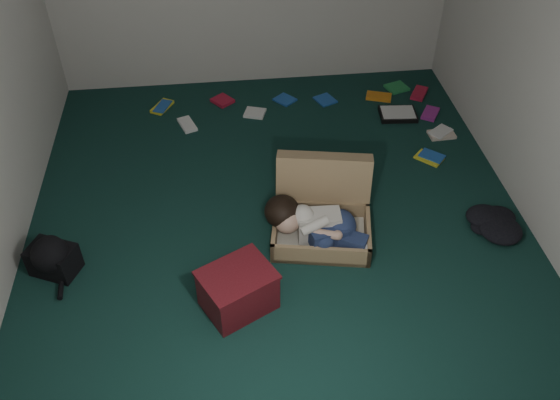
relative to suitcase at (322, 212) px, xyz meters
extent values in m
plane|color=#11312B|center=(-0.34, 0.12, -0.17)|extent=(4.50, 4.50, 0.00)
plane|color=silver|center=(-0.34, -2.13, 1.13)|extent=(4.50, 0.00, 4.50)
cube|color=tan|center=(-0.03, -0.15, -0.08)|extent=(0.84, 0.67, 0.17)
cube|color=beige|center=(-0.03, -0.15, -0.12)|extent=(0.76, 0.59, 0.02)
cube|color=tan|center=(0.04, 0.19, 0.10)|extent=(0.78, 0.37, 0.55)
cube|color=beige|center=(-0.05, -0.17, 0.02)|extent=(0.33, 0.20, 0.24)
sphere|color=tan|center=(-0.30, -0.15, 0.08)|extent=(0.20, 0.20, 0.20)
ellipsoid|color=black|center=(-0.33, -0.09, 0.12)|extent=(0.27, 0.28, 0.23)
ellipsoid|color=navy|center=(0.11, -0.19, 0.02)|extent=(0.25, 0.28, 0.23)
cube|color=navy|center=(0.00, -0.29, 0.00)|extent=(0.30, 0.19, 0.15)
cube|color=navy|center=(0.16, -0.33, -0.02)|extent=(0.29, 0.24, 0.12)
sphere|color=white|center=(0.26, -0.31, -0.04)|extent=(0.12, 0.12, 0.12)
sphere|color=white|center=(0.25, -0.39, -0.05)|extent=(0.11, 0.11, 0.11)
cylinder|color=tan|center=(-0.03, -0.31, 0.06)|extent=(0.20, 0.10, 0.07)
cube|color=#581118|center=(-0.71, -0.72, -0.01)|extent=(0.57, 0.53, 0.31)
cube|color=#581118|center=(-0.71, -0.72, 0.15)|extent=(0.60, 0.56, 0.02)
cube|color=black|center=(1.03, 1.49, -0.14)|extent=(0.38, 0.30, 0.05)
cube|color=white|center=(1.03, 1.49, -0.12)|extent=(0.34, 0.26, 0.01)
cube|color=yellow|center=(-1.33, 1.91, -0.16)|extent=(0.21, 0.16, 0.02)
cube|color=#B61832|center=(-0.71, 1.95, -0.16)|extent=(0.26, 0.25, 0.02)
cube|color=white|center=(-0.40, 1.69, -0.16)|extent=(0.21, 0.24, 0.02)
cube|color=#2159B3|center=(0.36, 1.86, -0.16)|extent=(0.22, 0.25, 0.02)
cube|color=orange|center=(0.92, 1.84, -0.16)|extent=(0.26, 0.24, 0.02)
cube|color=#258A44|center=(1.16, 2.00, -0.16)|extent=(0.22, 0.17, 0.02)
cube|color=#A2288F|center=(1.36, 1.47, -0.16)|extent=(0.26, 0.26, 0.02)
cube|color=beige|center=(1.36, 1.11, -0.16)|extent=(0.19, 0.23, 0.02)
cube|color=yellow|center=(1.13, 0.77, -0.16)|extent=(0.23, 0.26, 0.02)
cube|color=#B61832|center=(1.36, 1.86, -0.16)|extent=(0.26, 0.23, 0.02)
cube|color=white|center=(-1.08, 1.56, -0.16)|extent=(0.23, 0.19, 0.02)
cube|color=#2159B3|center=(-0.06, 1.91, -0.16)|extent=(0.26, 0.26, 0.02)
camera|label=1|loc=(-0.72, -3.36, 3.17)|focal=38.00mm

